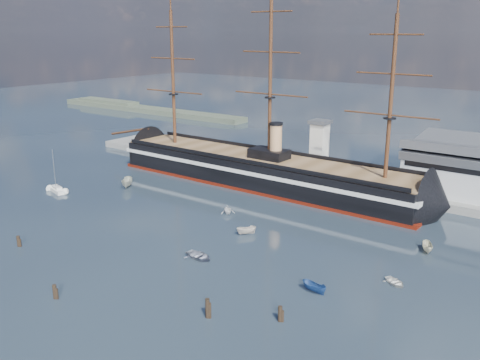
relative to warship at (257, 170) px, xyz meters
The scene contains 17 objects.
ground 22.10m from the warship, 67.01° to the right, with size 600.00×600.00×0.00m, color #1D2732.
quay 24.78m from the warship, 40.88° to the left, with size 180.00×18.00×2.00m, color slate.
quay_tower 18.26m from the warship, 48.54° to the left, with size 5.00×5.00×15.00m.
shoreline 150.75m from the warship, 150.16° to the left, with size 120.00×10.00×4.00m.
warship is the anchor object (origin of this frame).
sailboat 52.61m from the warship, 135.28° to the right, with size 7.27×3.77×11.17m.
motorboat_a 35.04m from the warship, 138.24° to the right, with size 7.63×2.80×3.05m, color beige.
motorboat_b 50.79m from the warship, 67.00° to the right, with size 3.63×1.45×1.69m, color gray.
motorboat_c 37.37m from the warship, 58.29° to the right, with size 5.00×1.83×2.00m, color beige.
motorboat_d 25.55m from the warship, 70.43° to the right, with size 5.84×2.53×2.14m, color white.
motorboat_e 63.04m from the warship, 33.72° to the right, with size 2.61×1.05×1.22m, color silver.
motorboat_f 55.45m from the warship, 19.39° to the right, with size 5.49×2.01×2.20m, color beige.
motorboat_g 62.61m from the warship, 46.56° to the right, with size 5.05×1.85×2.02m, color navy.
piling_near_left 64.39m from the warship, 100.78° to the right, with size 0.64×0.64×2.87m, color black.
piling_near_mid 72.48m from the warship, 80.68° to the right, with size 0.64×0.64×3.07m, color black.
piling_near_right 70.63m from the warship, 60.76° to the right, with size 0.64×0.64×3.75m, color black.
piling_far_right 71.00m from the warship, 52.23° to the right, with size 0.64×0.64×3.09m, color black.
Camera 1 is at (71.44, -54.23, 40.38)m, focal length 40.00 mm.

